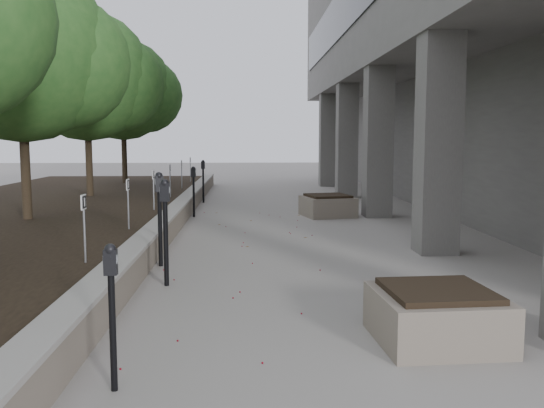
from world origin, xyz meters
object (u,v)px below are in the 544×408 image
object	(u,v)px
crabapple_tree_5	(123,111)
parking_meter_4	(194,192)
parking_meter_3	(166,233)
parking_meter_5	(203,181)
planter_front	(437,315)
crabapple_tree_4	(87,104)
parking_meter_2	(160,219)
parking_meter_1	(112,318)
planter_back	(328,205)
crabapple_tree_3	(22,90)

from	to	relation	value
crabapple_tree_5	parking_meter_4	bearing A→B (deg)	-64.70
parking_meter_3	parking_meter_5	bearing A→B (deg)	93.45
crabapple_tree_5	parking_meter_5	distance (m)	5.30
parking_meter_4	parking_meter_5	bearing A→B (deg)	101.01
crabapple_tree_5	parking_meter_5	xyz separation A→B (m)	(3.25, -3.42, -2.42)
parking_meter_4	parking_meter_5	world-z (taller)	parking_meter_5
parking_meter_4	planter_front	xyz separation A→B (m)	(3.44, -9.86, -0.39)
crabapple_tree_4	crabapple_tree_5	xyz separation A→B (m)	(0.00, 5.00, 0.00)
parking_meter_2	planter_front	world-z (taller)	parking_meter_2
parking_meter_2	crabapple_tree_5	bearing A→B (deg)	83.65
crabapple_tree_5	planter_front	size ratio (longest dim) A/B	4.37
parking_meter_1	parking_meter_3	bearing A→B (deg)	89.75
parking_meter_1	parking_meter_2	distance (m)	4.88
parking_meter_3	planter_front	bearing A→B (deg)	-36.22
parking_meter_1	parking_meter_3	distance (m)	3.56
planter_back	parking_meter_2	bearing A→B (deg)	-120.78
crabapple_tree_5	parking_meter_1	bearing A→B (deg)	-78.63
crabapple_tree_4	parking_meter_2	distance (m)	8.91
crabapple_tree_3	parking_meter_2	world-z (taller)	crabapple_tree_3
parking_meter_1	parking_meter_4	size ratio (longest dim) A/B	0.93
crabapple_tree_5	parking_meter_2	distance (m)	13.57
parking_meter_2	crabapple_tree_4	bearing A→B (deg)	91.81
crabapple_tree_5	parking_meter_2	size ratio (longest dim) A/B	3.45
crabapple_tree_3	crabapple_tree_5	bearing A→B (deg)	90.00
crabapple_tree_5	parking_meter_3	distance (m)	14.89
parking_meter_3	planter_front	size ratio (longest dim) A/B	1.25
parking_meter_2	planter_back	world-z (taller)	parking_meter_2
parking_meter_4	planter_front	bearing A→B (deg)	-59.91
crabapple_tree_5	planter_front	distance (m)	18.26
parking_meter_4	planter_front	size ratio (longest dim) A/B	1.10
parking_meter_3	planter_back	xyz separation A→B (m)	(3.34, 7.39, -0.48)
crabapple_tree_5	parking_meter_3	bearing A→B (deg)	-76.07
parking_meter_5	planter_back	distance (m)	5.04
parking_meter_1	parking_meter_4	bearing A→B (deg)	90.71
parking_meter_3	parking_meter_4	xyz separation A→B (m)	(-0.28, 7.38, -0.09)
crabapple_tree_3	planter_back	xyz separation A→B (m)	(6.88, 3.12, -2.82)
parking_meter_3	parking_meter_1	bearing A→B (deg)	-87.33
crabapple_tree_3	parking_meter_2	size ratio (longest dim) A/B	3.45
crabapple_tree_4	parking_meter_1	distance (m)	13.54
parking_meter_1	parking_meter_5	distance (m)	14.41
crabapple_tree_5	planter_back	world-z (taller)	crabapple_tree_5
parking_meter_3	planter_front	distance (m)	4.05
planter_front	crabapple_tree_4	bearing A→B (deg)	119.68
crabapple_tree_4	parking_meter_2	world-z (taller)	crabapple_tree_4
crabapple_tree_4	planter_back	size ratio (longest dim) A/B	4.29
crabapple_tree_4	parking_meter_4	xyz separation A→B (m)	(3.26, -1.89, -2.44)
parking_meter_2	parking_meter_4	size ratio (longest dim) A/B	1.15
parking_meter_1	parking_meter_2	bearing A→B (deg)	92.81
crabapple_tree_4	parking_meter_1	world-z (taller)	crabapple_tree_4
planter_back	planter_front	bearing A→B (deg)	-91.08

